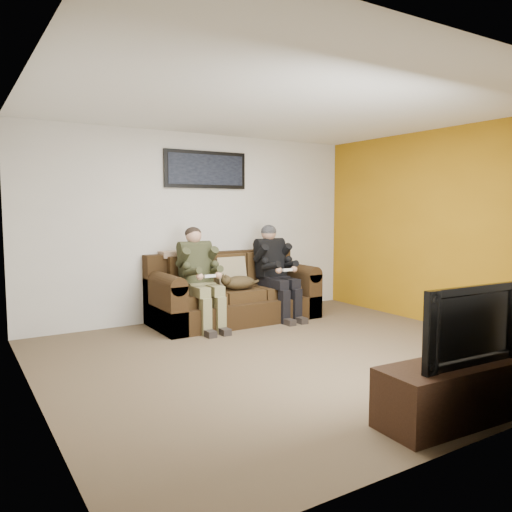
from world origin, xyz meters
TOP-DOWN VIEW (x-y plane):
  - floor at (0.00, 0.00)m, footprint 5.00×5.00m
  - ceiling at (0.00, 0.00)m, footprint 5.00×5.00m
  - wall_back at (0.00, 2.25)m, footprint 5.00×0.00m
  - wall_front at (0.00, -2.25)m, footprint 5.00×0.00m
  - wall_left at (-2.50, 0.00)m, footprint 0.00×4.50m
  - wall_right at (2.50, 0.00)m, footprint 0.00×4.50m
  - accent_wall_right at (2.49, 0.00)m, footprint 0.00×4.50m
  - sofa at (0.30, 1.83)m, footprint 2.29×0.99m
  - throw_pillow at (0.30, 1.88)m, footprint 0.44×0.21m
  - throw_blanket at (-0.40, 2.12)m, footprint 0.47×0.23m
  - person_left at (-0.30, 1.64)m, footprint 0.51×0.87m
  - person_right at (0.89, 1.64)m, footprint 0.51×0.86m
  - cat at (0.26, 1.60)m, footprint 0.66×0.26m
  - framed_poster at (0.10, 2.22)m, footprint 1.25×0.05m
  - tv_stand at (0.13, -1.95)m, footprint 1.40×0.52m
  - television at (0.13, -1.95)m, footprint 1.01×0.19m

SIDE VIEW (x-z plane):
  - floor at x=0.00m, z-range 0.00..0.00m
  - tv_stand at x=0.13m, z-range 0.00..0.43m
  - sofa at x=0.30m, z-range -0.11..0.82m
  - cat at x=0.26m, z-range 0.44..0.68m
  - throw_pillow at x=0.30m, z-range 0.45..0.88m
  - television at x=0.13m, z-range 0.43..1.01m
  - person_left at x=-0.30m, z-range 0.09..1.40m
  - person_right at x=0.89m, z-range 0.09..1.41m
  - throw_blanket at x=-0.40m, z-range 0.90..0.98m
  - wall_back at x=0.00m, z-range -1.20..3.80m
  - wall_front at x=0.00m, z-range -1.20..3.80m
  - wall_left at x=-2.50m, z-range -0.95..3.55m
  - wall_right at x=2.50m, z-range -0.95..3.55m
  - accent_wall_right at x=2.49m, z-range -0.95..3.55m
  - framed_poster at x=0.10m, z-range 1.84..2.36m
  - ceiling at x=0.00m, z-range 2.60..2.60m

